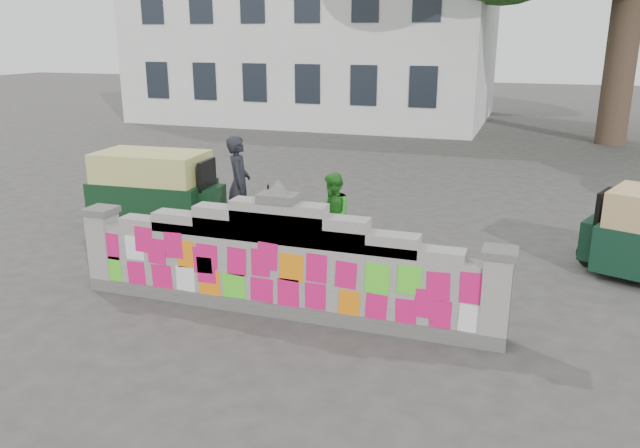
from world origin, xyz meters
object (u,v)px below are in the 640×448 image
Objects in this scene: cyclist_bike at (240,215)px; rickshaw_left at (156,188)px; cyclist_rider at (240,196)px; pedestrian at (333,216)px.

rickshaw_left is (-2.17, 0.43, 0.28)m from cyclist_bike.
rickshaw_left reaches higher than cyclist_bike.
cyclist_rider is at bearing -14.76° from rickshaw_left.
cyclist_bike is 0.38m from cyclist_rider.
cyclist_rider is at bearing -0.00° from cyclist_bike.
cyclist_rider is (0.00, 0.00, 0.38)m from cyclist_bike.
cyclist_rider reaches higher than rickshaw_left.
cyclist_rider reaches higher than cyclist_bike.
cyclist_bike is at bearing -14.76° from rickshaw_left.
cyclist_bike is 2.00m from pedestrian.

